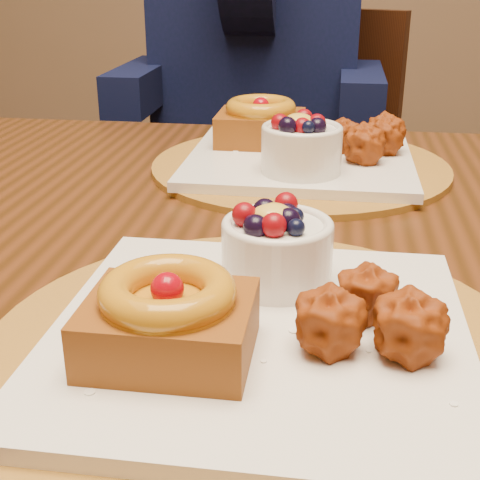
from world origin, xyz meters
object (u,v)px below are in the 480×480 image
chair_far (285,192)px  place_setting_near (257,319)px  place_setting_far (298,150)px  dining_table (284,302)px  diner (257,17)px

chair_far → place_setting_near: bearing=-64.2°
place_setting_near → place_setting_far: place_setting_far is taller
place_setting_near → dining_table: bearing=89.4°
chair_far → dining_table: bearing=-63.2°
place_setting_far → chair_far: chair_far is taller
dining_table → chair_far: (-0.07, 0.88, -0.18)m
place_setting_far → diner: bearing=102.0°
place_setting_far → chair_far: bearing=95.6°
dining_table → diner: diner is taller
diner → place_setting_near: bearing=-62.6°
place_setting_far → diner: 0.63m
chair_far → place_setting_far: bearing=-62.0°
place_setting_far → diner: size_ratio=0.45×
dining_table → place_setting_far: (-0.00, 0.21, 0.10)m
place_setting_near → chair_far: bearing=93.4°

